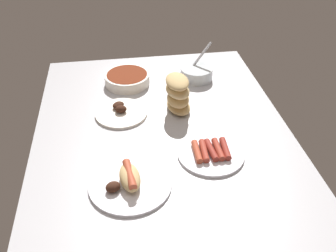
{
  "coord_description": "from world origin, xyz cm",
  "views": [
    {
      "loc": [
        -102.32,
        13.37,
        80.42
      ],
      "look_at": [
        -0.27,
        -1.7,
        3.0
      ],
      "focal_mm": 39.65,
      "sensor_mm": 36.0,
      "label": 1
    }
  ],
  "objects_px": {
    "bowl_coleslaw": "(197,73)",
    "bowl_chili": "(127,78)",
    "plate_hotdog_assembled": "(129,181)",
    "bread_stack": "(178,94)",
    "plate_sausages": "(211,153)",
    "plate_grilled_meat": "(121,112)"
  },
  "relations": [
    {
      "from": "plate_hotdog_assembled",
      "to": "plate_sausages",
      "type": "xyz_separation_m",
      "value": [
        0.1,
        -0.27,
        -0.01
      ]
    },
    {
      "from": "bowl_coleslaw",
      "to": "bread_stack",
      "type": "height_order",
      "value": "bowl_coleslaw"
    },
    {
      "from": "bowl_coleslaw",
      "to": "plate_sausages",
      "type": "bearing_deg",
      "value": 173.51
    },
    {
      "from": "plate_sausages",
      "to": "plate_grilled_meat",
      "type": "xyz_separation_m",
      "value": [
        0.28,
        0.28,
        -0.0
      ]
    },
    {
      "from": "plate_sausages",
      "to": "plate_grilled_meat",
      "type": "height_order",
      "value": "plate_grilled_meat"
    },
    {
      "from": "bowl_chili",
      "to": "bread_stack",
      "type": "height_order",
      "value": "bread_stack"
    },
    {
      "from": "bread_stack",
      "to": "plate_grilled_meat",
      "type": "bearing_deg",
      "value": 88.37
    },
    {
      "from": "plate_hotdog_assembled",
      "to": "plate_sausages",
      "type": "height_order",
      "value": "plate_hotdog_assembled"
    },
    {
      "from": "plate_sausages",
      "to": "bread_stack",
      "type": "xyz_separation_m",
      "value": [
        0.27,
        0.06,
        0.06
      ]
    },
    {
      "from": "bowl_coleslaw",
      "to": "bread_stack",
      "type": "bearing_deg",
      "value": 151.99
    },
    {
      "from": "plate_sausages",
      "to": "bowl_coleslaw",
      "type": "distance_m",
      "value": 0.5
    },
    {
      "from": "plate_hotdog_assembled",
      "to": "bowl_coleslaw",
      "type": "distance_m",
      "value": 0.68
    },
    {
      "from": "bowl_coleslaw",
      "to": "bread_stack",
      "type": "relative_size",
      "value": 1.04
    },
    {
      "from": "bowl_coleslaw",
      "to": "bowl_chili",
      "type": "distance_m",
      "value": 0.3
    },
    {
      "from": "plate_hotdog_assembled",
      "to": "bowl_chili",
      "type": "distance_m",
      "value": 0.6
    },
    {
      "from": "plate_sausages",
      "to": "plate_grilled_meat",
      "type": "bearing_deg",
      "value": 45.14
    },
    {
      "from": "plate_hotdog_assembled",
      "to": "bread_stack",
      "type": "distance_m",
      "value": 0.43
    },
    {
      "from": "plate_grilled_meat",
      "to": "bread_stack",
      "type": "relative_size",
      "value": 1.37
    },
    {
      "from": "plate_grilled_meat",
      "to": "bread_stack",
      "type": "bearing_deg",
      "value": -91.63
    },
    {
      "from": "plate_grilled_meat",
      "to": "plate_sausages",
      "type": "bearing_deg",
      "value": -134.86
    },
    {
      "from": "bowl_coleslaw",
      "to": "bowl_chili",
      "type": "bearing_deg",
      "value": 89.83
    },
    {
      "from": "plate_grilled_meat",
      "to": "bowl_coleslaw",
      "type": "xyz_separation_m",
      "value": [
        0.22,
        -0.34,
        0.02
      ]
    }
  ]
}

